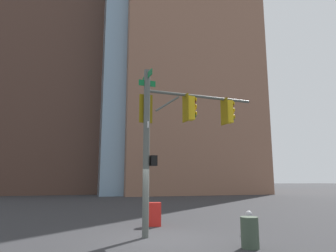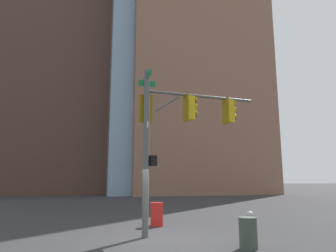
% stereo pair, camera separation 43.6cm
% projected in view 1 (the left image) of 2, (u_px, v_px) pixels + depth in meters
% --- Properties ---
extents(ground_plane, '(200.00, 200.00, 0.00)m').
position_uv_depth(ground_plane, '(158.00, 239.00, 10.71)').
color(ground_plane, '#2D2D30').
extents(signal_pole_assembly, '(1.24, 5.20, 6.47)m').
position_uv_depth(signal_pole_assembly, '(172.00, 125.00, 12.17)').
color(signal_pole_assembly, '#4C514C').
rests_on(signal_pole_assembly, ground_plane).
extents(fire_hydrant, '(0.34, 0.26, 0.87)m').
position_uv_depth(fire_hydrant, '(249.00, 221.00, 11.95)').
color(fire_hydrant, '#B2B2B7').
rests_on(fire_hydrant, ground_plane).
extents(litter_bin, '(0.56, 0.56, 0.95)m').
position_uv_depth(litter_bin, '(250.00, 233.00, 9.40)').
color(litter_bin, '#384738').
rests_on(litter_bin, ground_plane).
extents(newspaper_box, '(0.53, 0.63, 1.05)m').
position_uv_depth(newspaper_box, '(155.00, 214.00, 13.75)').
color(newspaper_box, red).
rests_on(newspaper_box, ground_plane).
extents(building_brick_nearside, '(25.24, 20.13, 53.78)m').
position_uv_depth(building_brick_nearside, '(175.00, 40.00, 54.09)').
color(building_brick_nearside, '#845B47').
rests_on(building_brick_nearside, ground_plane).
extents(building_brick_midblock, '(17.49, 19.22, 36.50)m').
position_uv_depth(building_brick_midblock, '(50.00, 79.00, 49.04)').
color(building_brick_midblock, '#4C3328').
rests_on(building_brick_midblock, ground_plane).
extents(building_glass_tower, '(33.84, 22.53, 67.85)m').
position_uv_depth(building_glass_tower, '(158.00, 18.00, 60.27)').
color(building_glass_tower, '#7A99B2').
rests_on(building_glass_tower, ground_plane).
extents(building_brick_farside, '(21.21, 16.61, 32.61)m').
position_uv_depth(building_brick_farside, '(165.00, 108.00, 61.42)').
color(building_brick_farside, brown).
rests_on(building_brick_farside, ground_plane).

